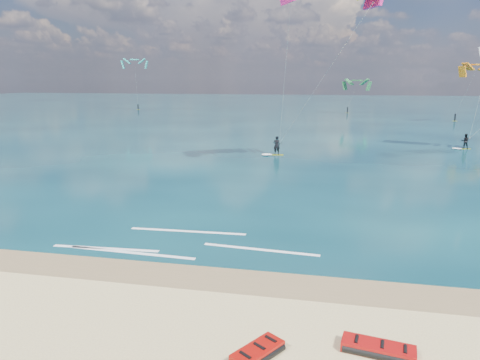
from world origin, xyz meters
name	(u,v)px	position (x,y,z in m)	size (l,w,h in m)	color
ground	(270,145)	(0.00, 40.00, 0.00)	(320.00, 320.00, 0.00)	tan
wet_sand_strip	(165,273)	(0.00, 3.00, 0.00)	(320.00, 2.40, 0.01)	brown
sea	(299,109)	(0.00, 104.00, 0.02)	(320.00, 200.00, 0.04)	#092532
packed_kite_mid	(378,353)	(8.42, -0.99, 0.00)	(2.38, 1.03, 0.37)	#A70C0B
packed_kite_right	(257,357)	(4.80, -1.89, 0.00)	(1.93, 1.05, 0.38)	#A50C07
kitesurfer_main	(302,66)	(4.30, 28.86, 9.35)	(12.75, 11.03, 18.34)	#C6D118
shoreline_foam	(172,245)	(-0.78, 6.07, 0.04)	(13.20, 3.85, 0.01)	white
distant_kites	(287,91)	(-1.74, 83.96, 5.35)	(79.60, 20.55, 12.64)	#2B783C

